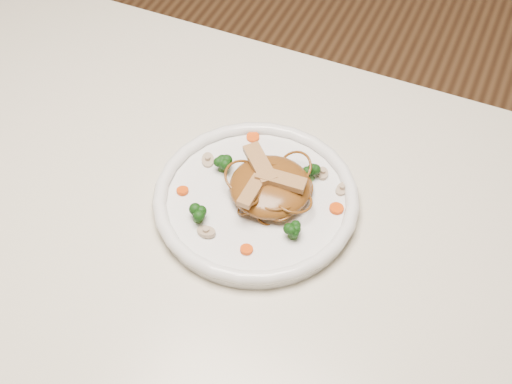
% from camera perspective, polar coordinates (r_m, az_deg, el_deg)
% --- Properties ---
extents(table, '(1.20, 0.80, 0.75)m').
position_cam_1_polar(table, '(1.05, -4.17, -5.43)').
color(table, beige).
rests_on(table, ground).
extents(plate, '(0.35, 0.35, 0.02)m').
position_cam_1_polar(plate, '(0.98, 0.00, -0.82)').
color(plate, white).
rests_on(plate, table).
extents(noodle_mound, '(0.15, 0.15, 0.04)m').
position_cam_1_polar(noodle_mound, '(0.97, 1.20, 0.46)').
color(noodle_mound, brown).
rests_on(noodle_mound, plate).
extents(chicken_a, '(0.07, 0.03, 0.01)m').
position_cam_1_polar(chicken_a, '(0.94, 2.08, 1.04)').
color(chicken_a, tan).
rests_on(chicken_a, noodle_mound).
extents(chicken_b, '(0.07, 0.07, 0.01)m').
position_cam_1_polar(chicken_b, '(0.96, 0.33, 2.38)').
color(chicken_b, tan).
rests_on(chicken_b, noodle_mound).
extents(chicken_c, '(0.02, 0.06, 0.01)m').
position_cam_1_polar(chicken_c, '(0.93, -0.38, 0.08)').
color(chicken_c, tan).
rests_on(chicken_c, noodle_mound).
extents(broccoli_0, '(0.03, 0.03, 0.03)m').
position_cam_1_polar(broccoli_0, '(0.99, 4.60, 1.67)').
color(broccoli_0, '#10380B').
rests_on(broccoli_0, plate).
extents(broccoli_1, '(0.04, 0.04, 0.03)m').
position_cam_1_polar(broccoli_1, '(1.00, -2.83, 2.50)').
color(broccoli_1, '#10380B').
rests_on(broccoli_1, plate).
extents(broccoli_2, '(0.03, 0.03, 0.03)m').
position_cam_1_polar(broccoli_2, '(0.94, -4.91, -1.77)').
color(broccoli_2, '#10380B').
rests_on(broccoli_2, plate).
extents(broccoli_3, '(0.03, 0.03, 0.03)m').
position_cam_1_polar(broccoli_3, '(0.92, 3.13, -3.10)').
color(broccoli_3, '#10380B').
rests_on(broccoli_3, plate).
extents(carrot_0, '(0.02, 0.02, 0.00)m').
position_cam_1_polar(carrot_0, '(1.00, 3.61, 1.49)').
color(carrot_0, '#EF4A08').
rests_on(carrot_0, plate).
extents(carrot_1, '(0.02, 0.02, 0.00)m').
position_cam_1_polar(carrot_1, '(0.99, -6.16, 0.11)').
color(carrot_1, '#EF4A08').
rests_on(carrot_1, plate).
extents(carrot_2, '(0.02, 0.02, 0.00)m').
position_cam_1_polar(carrot_2, '(0.97, 6.74, -1.37)').
color(carrot_2, '#EF4A08').
rests_on(carrot_2, plate).
extents(carrot_3, '(0.03, 0.03, 0.00)m').
position_cam_1_polar(carrot_3, '(1.05, -0.26, 4.60)').
color(carrot_3, '#EF4A08').
rests_on(carrot_3, plate).
extents(carrot_4, '(0.02, 0.02, 0.00)m').
position_cam_1_polar(carrot_4, '(0.92, -0.80, -4.82)').
color(carrot_4, '#EF4A08').
rests_on(carrot_4, plate).
extents(mushroom_0, '(0.03, 0.03, 0.01)m').
position_cam_1_polar(mushroom_0, '(0.94, -4.18, -3.35)').
color(mushroom_0, beige).
rests_on(mushroom_0, plate).
extents(mushroom_1, '(0.03, 0.03, 0.01)m').
position_cam_1_polar(mushroom_1, '(0.99, 7.18, 0.23)').
color(mushroom_1, beige).
rests_on(mushroom_1, plate).
extents(mushroom_2, '(0.04, 0.04, 0.01)m').
position_cam_1_polar(mushroom_2, '(1.02, -4.04, 2.66)').
color(mushroom_2, beige).
rests_on(mushroom_2, plate).
extents(mushroom_3, '(0.03, 0.03, 0.01)m').
position_cam_1_polar(mushroom_3, '(1.00, 5.58, 1.54)').
color(mushroom_3, beige).
rests_on(mushroom_3, plate).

